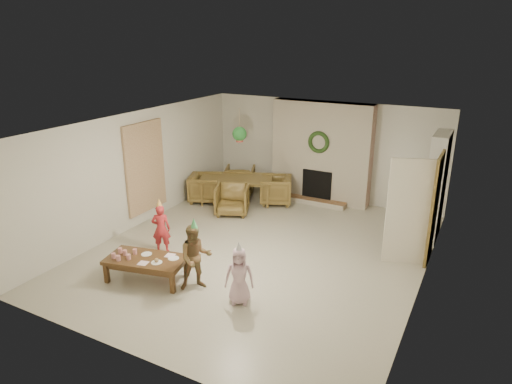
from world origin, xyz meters
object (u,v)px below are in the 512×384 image
Objects in this scene: dining_chair_near at (232,200)px; child_plaid at (196,257)px; dining_chair_left at (205,188)px; child_pink at (239,276)px; dining_chair_right at (276,190)px; dining_chair_far at (240,179)px; coffee_table_top at (146,260)px; child_red at (161,229)px; dining_table at (236,190)px.

dining_chair_near is 3.35m from child_plaid.
child_pink is (3.06, -3.59, 0.12)m from dining_chair_left.
dining_chair_right is 4.29m from child_plaid.
dining_chair_right is 0.68× the size of child_plaid.
dining_chair_right is at bearing 141.34° from dining_chair_far.
dining_chair_near is 1.58m from dining_chair_far.
coffee_table_top is (0.88, -4.77, 0.03)m from dining_chair_far.
child_red reaches higher than dining_chair_far.
child_plaid reaches higher than child_red.
dining_chair_far is at bearing -128.66° from dining_chair_right.
dining_chair_left is (-0.42, -1.04, 0.00)m from dining_chair_far.
dining_chair_right is 3.55m from child_red.
dining_chair_far is at bearing -112.41° from child_red.
child_red is 2.36m from child_pink.
dining_table is at bearing 68.43° from child_plaid.
dining_table is at bearing 96.25° from child_pink.
dining_chair_near is 3.32m from coffee_table_top.
dining_chair_left is at bearing 105.82° from child_pink.
child_pink reaches higher than dining_chair_far.
child_pink is at bearing -4.72° from dining_chair_right.
dining_chair_right is (1.64, 0.70, 0.00)m from dining_chair_left.
dining_chair_right is 4.44m from coffee_table_top.
dining_chair_near is at bearing 82.02° from coffee_table_top.
child_plaid is at bearing 152.60° from child_pink.
dining_chair_near is 1.12m from dining_chair_left.
child_pink is at bearing -80.54° from dining_chair_near.
dining_chair_right is at bearing -90.00° from dining_chair_left.
coffee_table_top is 1.38× the size of child_red.
coffee_table_top is 0.95m from child_plaid.
child_red reaches higher than dining_chair_right.
dining_chair_near is at bearing 67.95° from child_plaid.
coffee_table_top is 1.20× the size of child_plaid.
child_red is (0.12, -3.08, 0.17)m from dining_table.
child_red reaches higher than dining_chair_near.
coffee_table_top is at bearing 77.40° from dining_chair_far.
dining_chair_near is 2.36m from child_red.
dining_chair_right is at bearing -131.71° from child_red.
child_plaid is at bearing -92.05° from dining_table.
dining_chair_left reaches higher than dining_table.
dining_chair_near is 0.57× the size of coffee_table_top.
child_pink is (2.64, -4.63, 0.12)m from dining_chair_far.
dining_chair_near is at bearing -135.00° from dining_chair_left.
dining_chair_right reaches higher than dining_table.
coffee_table_top is at bearing -105.03° from dining_table.
dining_chair_near is 1.00× the size of dining_chair_right.
child_pink is at bearing -82.18° from dining_table.
dining_table is 4.54m from child_pink.
dining_chair_far is 4.85m from coffee_table_top.
coffee_table_top is 1.07m from child_red.
coffee_table_top is (-0.34, -4.43, 0.03)m from dining_chair_right.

